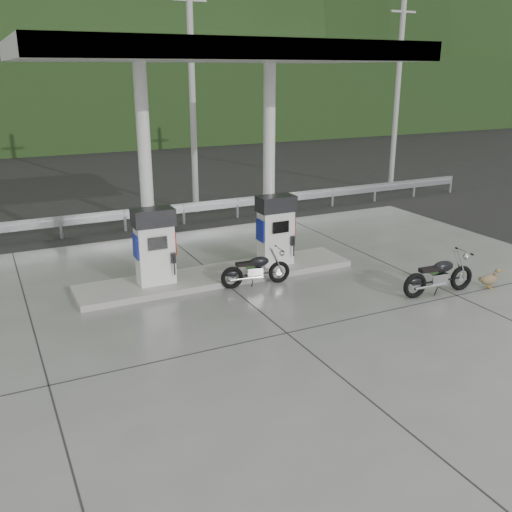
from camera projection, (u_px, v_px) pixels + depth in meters
name	position (u px, v px, depth m)	size (l,w,h in m)	color
ground	(264.00, 315.00, 12.16)	(160.00, 160.00, 0.00)	black
forecourt_apron	(264.00, 315.00, 12.15)	(18.00, 14.00, 0.02)	slate
pump_island	(219.00, 275.00, 14.26)	(7.00, 1.40, 0.15)	#9C9891
gas_pump_left	(155.00, 246.00, 13.29)	(0.95, 0.55, 1.80)	white
gas_pump_right	(276.00, 230.00, 14.63)	(0.95, 0.55, 1.80)	white
canopy_column_left	(146.00, 176.00, 13.13)	(0.30, 0.30, 5.00)	white
canopy_column_right	(269.00, 166.00, 14.47)	(0.30, 0.30, 5.00)	white
canopy_roof	(214.00, 52.00, 12.62)	(8.50, 5.00, 0.40)	silver
guardrail	(154.00, 206.00, 18.76)	(26.00, 0.16, 1.42)	#A7ABAF
road	(129.00, 206.00, 21.97)	(60.00, 7.00, 0.01)	black
utility_pole_b	(192.00, 100.00, 19.86)	(0.22, 0.22, 8.00)	#979791
utility_pole_c	(397.00, 95.00, 23.63)	(0.22, 0.22, 8.00)	#979791
tree_band	(55.00, 102.00, 36.83)	(80.00, 6.00, 6.00)	black
forested_hills	(20.00, 117.00, 63.36)	(100.00, 40.00, 140.00)	black
motorcycle_left	(256.00, 270.00, 13.70)	(1.63, 0.52, 0.77)	black
motorcycle_right	(439.00, 276.00, 13.17)	(1.80, 0.57, 0.85)	black
duck	(489.00, 280.00, 13.58)	(0.56, 0.16, 0.40)	brown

